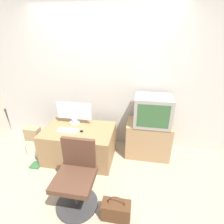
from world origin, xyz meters
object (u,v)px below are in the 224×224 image
Objects in this scene: main_monitor at (74,113)px; handbag at (116,210)px; keyboard at (68,130)px; office_chair at (76,179)px; cardboard_box_lower at (36,147)px; book at (36,165)px; mouse at (82,131)px; crt_tv at (153,111)px.

main_monitor is 1.68m from handbag.
keyboard is 0.94m from office_chair.
keyboard is 0.78m from cardboard_box_lower.
office_chair is at bearing -29.08° from book.
office_chair is (0.42, -1.09, -0.38)m from main_monitor.
office_chair is 5.33× the size of book.
main_monitor is at bearing 128.65° from mouse.
crt_tv reaches higher than cardboard_box_lower.
book is (-0.51, -0.29, -0.56)m from keyboard.
office_chair is at bearing -76.43° from mouse.
crt_tv is 3.61× the size of book.
keyboard is 5.62× the size of mouse.
cardboard_box_lower is at bearing -156.61° from main_monitor.
cardboard_box_lower is at bearing 143.71° from office_chair.
crt_tv is at bearing 10.19° from cardboard_box_lower.
mouse is at bearing 21.29° from book.
handbag reaches higher than book.
crt_tv is 1.55m from handbag.
book is at bearing -158.71° from mouse.
office_chair is at bearing 166.13° from handbag.
handbag is at bearing -52.65° from mouse.
mouse is at bearing 127.35° from handbag.
office_chair is 1.14m from book.
main_monitor reaches higher than handbag.
mouse is (0.22, -0.28, -0.19)m from main_monitor.
keyboard reaches higher than handbag.
office_chair reaches higher than handbag.
main_monitor is at bearing 47.48° from book.
keyboard is 2.02× the size of book.
keyboard is 1.42m from handbag.
mouse is 0.18× the size of cardboard_box_lower.
main_monitor is 1.35m from crt_tv.
main_monitor is 1.08m from book.
cardboard_box_lower is 2.00× the size of book.
main_monitor is 3.80× the size of book.
book is (-0.94, 0.52, -0.38)m from office_chair.
crt_tv is 1.57m from office_chair.
main_monitor is at bearing 23.39° from cardboard_box_lower.
handbag is (0.52, -0.13, -0.27)m from office_chair.
office_chair is at bearing -69.00° from main_monitor.
main_monitor is 10.55× the size of mouse.
book is at bearing -161.04° from crt_tv.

